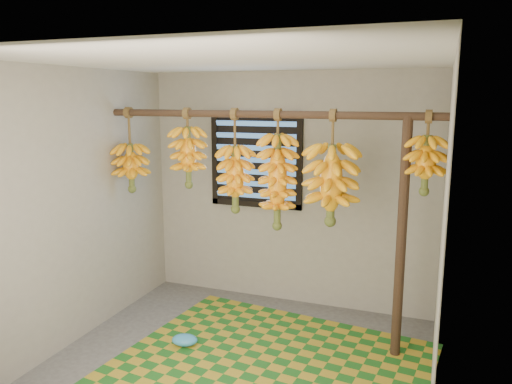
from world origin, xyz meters
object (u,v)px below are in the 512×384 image
at_px(banana_bunch_a, 131,167).
at_px(banana_bunch_e, 331,184).
at_px(support_post, 401,241).
at_px(banana_bunch_c, 235,179).
at_px(banana_bunch_b, 188,157).
at_px(banana_bunch_f, 426,165).
at_px(banana_bunch_d, 277,182).
at_px(woven_mat, 272,363).
at_px(plastic_bag, 185,340).

height_order(banana_bunch_a, banana_bunch_e, same).
relative_size(support_post, banana_bunch_c, 2.17).
bearing_deg(banana_bunch_b, banana_bunch_f, -0.00).
distance_m(banana_bunch_a, banana_bunch_b, 0.64).
xyz_separation_m(banana_bunch_b, banana_bunch_f, (2.07, -0.00, 0.03)).
height_order(banana_bunch_d, banana_bunch_e, same).
xyz_separation_m(support_post, banana_bunch_a, (-2.55, 0.00, 0.47)).
xyz_separation_m(woven_mat, plastic_bag, (-0.81, 0.02, 0.05)).
distance_m(plastic_bag, banana_bunch_e, 1.86).
bearing_deg(banana_bunch_c, plastic_bag, -119.65).
bearing_deg(banana_bunch_c, banana_bunch_e, -0.00).
xyz_separation_m(woven_mat, banana_bunch_f, (1.08, 0.51, 1.63)).
distance_m(banana_bunch_a, banana_bunch_f, 2.70).
relative_size(banana_bunch_c, banana_bunch_d, 0.89).
relative_size(plastic_bag, banana_bunch_c, 0.25).
bearing_deg(banana_bunch_f, banana_bunch_e, 180.00).
height_order(plastic_bag, banana_bunch_f, banana_bunch_f).
bearing_deg(banana_bunch_e, support_post, 0.00).
bearing_deg(banana_bunch_b, banana_bunch_c, 0.00).
bearing_deg(banana_bunch_e, banana_bunch_a, 180.00).
relative_size(plastic_bag, banana_bunch_a, 0.29).
height_order(banana_bunch_b, banana_bunch_d, same).
distance_m(woven_mat, plastic_bag, 0.81).
bearing_deg(banana_bunch_d, banana_bunch_c, 180.00).
relative_size(banana_bunch_d, banana_bunch_f, 1.60).
relative_size(woven_mat, banana_bunch_d, 2.32).
height_order(banana_bunch_e, banana_bunch_f, same).
xyz_separation_m(plastic_bag, banana_bunch_c, (0.28, 0.49, 1.37)).
bearing_deg(banana_bunch_c, banana_bunch_a, -180.00).
height_order(support_post, banana_bunch_a, banana_bunch_a).
height_order(woven_mat, banana_bunch_a, banana_bunch_a).
bearing_deg(banana_bunch_f, banana_bunch_d, 180.00).
bearing_deg(woven_mat, support_post, 28.82).
bearing_deg(banana_bunch_a, woven_mat, -17.45).
xyz_separation_m(banana_bunch_d, banana_bunch_f, (1.21, -0.00, 0.21)).
bearing_deg(plastic_bag, woven_mat, -1.07).
distance_m(banana_bunch_b, banana_bunch_c, 0.50).
bearing_deg(banana_bunch_b, support_post, 0.00).
bearing_deg(banana_bunch_d, banana_bunch_e, -0.00).
distance_m(woven_mat, banana_bunch_e, 1.55).
bearing_deg(support_post, woven_mat, -151.18).
bearing_deg(plastic_bag, banana_bunch_e, 23.28).
bearing_deg(woven_mat, banana_bunch_e, 56.25).
distance_m(support_post, plastic_bag, 2.04).
height_order(woven_mat, plastic_bag, plastic_bag).
distance_m(banana_bunch_d, banana_bunch_f, 1.23).
bearing_deg(woven_mat, plastic_bag, 178.93).
xyz_separation_m(banana_bunch_b, banana_bunch_c, (0.47, 0.00, -0.18)).
xyz_separation_m(plastic_bag, banana_bunch_b, (-0.19, 0.49, 1.55)).
xyz_separation_m(support_post, banana_bunch_f, (0.15, -0.00, 0.63)).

